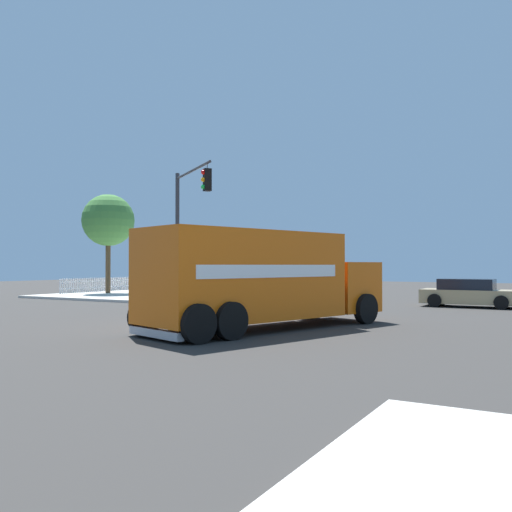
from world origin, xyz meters
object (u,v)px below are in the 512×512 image
object	(u,v)px
traffic_light_primary	(186,214)
pickup_navy	(288,291)
delivery_truck	(262,279)
shade_tree_near	(108,221)
sedan_tan	(469,293)
pedestrian_near_corner	(177,279)

from	to	relation	value
traffic_light_primary	pickup_navy	bearing A→B (deg)	122.94
delivery_truck	shade_tree_near	size ratio (longest dim) A/B	1.36
sedan_tan	shade_tree_near	bearing A→B (deg)	-87.64
traffic_light_primary	shade_tree_near	bearing A→B (deg)	-117.42
shade_tree_near	pickup_navy	bearing A→B (deg)	79.17
sedan_tan	pickup_navy	bearing A→B (deg)	-64.14
delivery_truck	shade_tree_near	bearing A→B (deg)	-122.77
traffic_light_primary	pickup_navy	distance (m)	6.05
delivery_truck	traffic_light_primary	xyz separation A→B (m)	(-6.13, -7.50, 2.83)
traffic_light_primary	pedestrian_near_corner	bearing A→B (deg)	-139.52
traffic_light_primary	pedestrian_near_corner	world-z (taller)	traffic_light_primary
pickup_navy	sedan_tan	bearing A→B (deg)	115.86
delivery_truck	pickup_navy	distance (m)	9.44
sedan_tan	pedestrian_near_corner	distance (m)	18.31
pickup_navy	delivery_truck	bearing A→B (deg)	21.49
traffic_light_primary	shade_tree_near	distance (m)	11.72
pickup_navy	pedestrian_near_corner	distance (m)	11.84
pedestrian_near_corner	shade_tree_near	size ratio (longest dim) A/B	0.25
shade_tree_near	sedan_tan	bearing A→B (deg)	92.36
pickup_navy	pedestrian_near_corner	world-z (taller)	pedestrian_near_corner
shade_tree_near	pedestrian_near_corner	bearing A→B (deg)	121.93
traffic_light_primary	pedestrian_near_corner	xyz separation A→B (m)	(-7.75, -6.61, -3.30)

